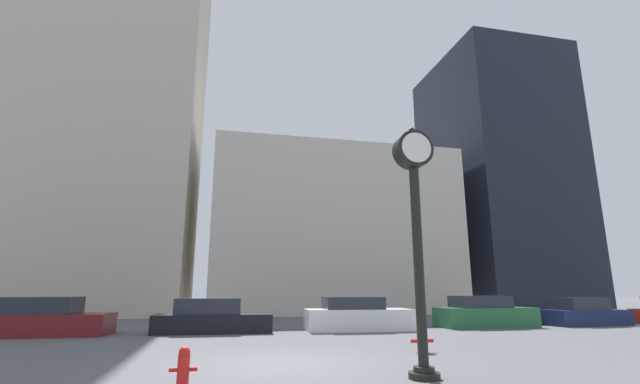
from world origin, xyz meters
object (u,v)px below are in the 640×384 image
object	(u,v)px
street_clock	(416,214)
car_green	(484,314)
car_black	(212,318)
car_maroon	(45,319)
car_white	(357,316)
fire_hydrant_far	(183,367)
car_navy	(582,313)
fire_hydrant_near	(422,338)

from	to	relation	value
street_clock	car_green	bearing A→B (deg)	52.02
car_black	car_green	distance (m)	12.26
car_green	car_maroon	bearing A→B (deg)	-179.34
car_white	car_green	xyz separation A→B (m)	(6.25, 0.28, 0.01)
car_white	fire_hydrant_far	size ratio (longest dim) A/B	6.65
car_white	fire_hydrant_far	bearing A→B (deg)	-119.17
car_black	car_navy	xyz separation A→B (m)	(17.68, 0.04, -0.01)
car_black	fire_hydrant_far	distance (m)	10.15
car_green	car_navy	xyz separation A→B (m)	(5.41, 0.03, -0.05)
car_white	car_green	size ratio (longest dim) A/B	1.01
car_white	fire_hydrant_near	size ratio (longest dim) A/B	6.34
car_maroon	fire_hydrant_far	xyz separation A→B (m)	(5.86, -10.23, -0.24)
car_black	car_white	world-z (taller)	car_white
fire_hydrant_near	fire_hydrant_far	world-z (taller)	fire_hydrant_near
street_clock	car_black	size ratio (longest dim) A/B	1.09
street_clock	fire_hydrant_near	world-z (taller)	street_clock
car_white	car_green	distance (m)	6.26
car_maroon	car_black	distance (m)	6.10
street_clock	car_green	distance (m)	13.36
fire_hydrant_near	car_white	bearing A→B (deg)	88.03
car_green	car_navy	size ratio (longest dim) A/B	1.06
car_white	street_clock	bearing A→B (deg)	-97.06
fire_hydrant_near	fire_hydrant_far	distance (m)	6.81
car_white	fire_hydrant_near	xyz separation A→B (m)	(-0.23, -6.70, -0.22)
street_clock	fire_hydrant_far	world-z (taller)	street_clock
car_black	car_navy	distance (m)	17.68
fire_hydrant_near	street_clock	bearing A→B (deg)	-115.26
car_green	fire_hydrant_near	bearing A→B (deg)	-132.00
car_white	car_green	world-z (taller)	car_green
fire_hydrant_near	fire_hydrant_far	xyz separation A→B (m)	(-6.02, -3.18, -0.01)
car_white	car_navy	size ratio (longest dim) A/B	1.08
street_clock	car_navy	bearing A→B (deg)	37.55
car_navy	fire_hydrant_near	xyz separation A→B (m)	(-11.90, -7.01, -0.18)
car_maroon	car_green	bearing A→B (deg)	1.71
car_maroon	car_green	distance (m)	18.36
car_black	street_clock	bearing A→B (deg)	-65.95
car_maroon	car_black	xyz separation A→B (m)	(6.10, -0.08, -0.03)
car_white	car_maroon	bearing A→B (deg)	-178.50
car_navy	street_clock	bearing A→B (deg)	-145.72
car_maroon	fire_hydrant_near	world-z (taller)	car_maroon
car_black	car_green	xyz separation A→B (m)	(12.26, 0.01, 0.04)
street_clock	fire_hydrant_near	size ratio (longest dim) A/B	7.08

